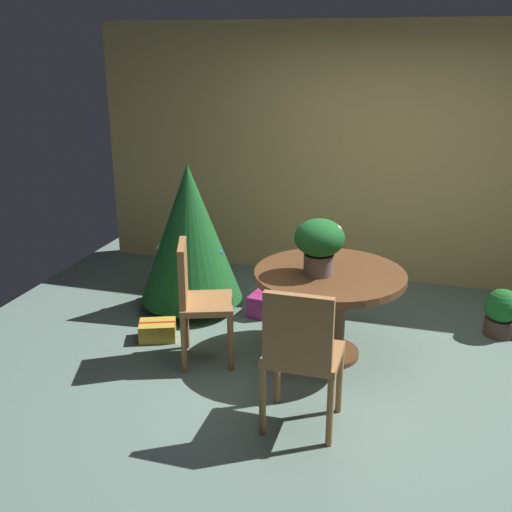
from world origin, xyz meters
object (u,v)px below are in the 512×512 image
gift_box_purple (261,304)px  wooden_chair_left_near (197,296)px  round_dining_table (329,295)px  flower_vase (319,242)px  potted_plant (502,312)px  wooden_chair_near (301,351)px  gift_box_gold (158,331)px  holiday_tree (190,233)px

gift_box_purple → wooden_chair_left_near: bearing=-104.2°
round_dining_table → flower_vase: size_ratio=2.72×
round_dining_table → potted_plant: size_ratio=2.80×
flower_vase → wooden_chair_near: (0.08, -0.96, -0.40)m
gift_box_gold → potted_plant: (2.78, 0.89, 0.14)m
gift_box_purple → gift_box_gold: bearing=-134.0°
holiday_tree → gift_box_gold: 0.96m
holiday_tree → gift_box_gold: size_ratio=3.79×
holiday_tree → wooden_chair_left_near: bearing=-65.0°
gift_box_purple → wooden_chair_near: bearing=-66.3°
gift_box_purple → potted_plant: bearing=4.4°
gift_box_gold → potted_plant: size_ratio=0.87×
round_dining_table → gift_box_purple: 1.03m
holiday_tree → potted_plant: holiday_tree is taller
gift_box_purple → round_dining_table: bearing=-40.1°
gift_box_purple → flower_vase: bearing=-46.6°
wooden_chair_near → potted_plant: bearing=52.9°
round_dining_table → holiday_tree: (-1.39, 0.56, 0.22)m
flower_vase → gift_box_gold: bearing=-177.7°
flower_vase → wooden_chair_left_near: bearing=-162.5°
flower_vase → holiday_tree: (-1.31, 0.63, -0.23)m
holiday_tree → gift_box_purple: size_ratio=4.35×
round_dining_table → gift_box_gold: round_dining_table is taller
gift_box_gold → wooden_chair_near: bearing=-32.5°
potted_plant → flower_vase: bearing=-149.8°
wooden_chair_left_near → potted_plant: bearing=25.7°
potted_plant → wooden_chair_left_near: bearing=-154.3°
flower_vase → gift_box_purple: 1.27m
flower_vase → gift_box_purple: (-0.64, 0.68, -0.87)m
flower_vase → wooden_chair_near: bearing=-85.4°
wooden_chair_left_near → gift_box_gold: bearing=154.2°
wooden_chair_left_near → holiday_tree: holiday_tree is taller
gift_box_gold → potted_plant: bearing=17.8°
potted_plant → wooden_chair_near: bearing=-127.1°
flower_vase → holiday_tree: bearing=154.2°
gift_box_gold → potted_plant: 2.93m
holiday_tree → potted_plant: size_ratio=3.30×
holiday_tree → wooden_chair_near: bearing=-49.0°
gift_box_gold → gift_box_purple: bearing=46.0°
flower_vase → wooden_chair_near: 1.04m
wooden_chair_left_near → gift_box_gold: 0.70m
wooden_chair_left_near → potted_plant: wooden_chair_left_near is taller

